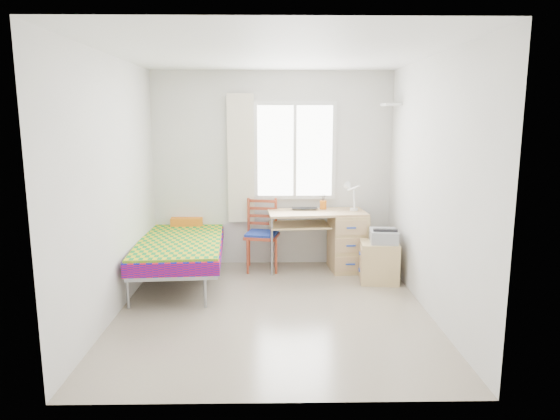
% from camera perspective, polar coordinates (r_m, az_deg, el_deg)
% --- Properties ---
extents(floor, '(3.50, 3.50, 0.00)m').
position_cam_1_polar(floor, '(5.34, -0.79, -11.31)').
color(floor, '#BCAD93').
rests_on(floor, ground).
extents(ceiling, '(3.50, 3.50, 0.00)m').
position_cam_1_polar(ceiling, '(5.00, -0.86, 17.55)').
color(ceiling, white).
rests_on(ceiling, wall_back).
extents(wall_back, '(3.20, 0.00, 3.20)m').
position_cam_1_polar(wall_back, '(6.75, -0.87, 4.64)').
color(wall_back, silver).
rests_on(wall_back, ground).
extents(wall_left, '(0.00, 3.50, 3.50)m').
position_cam_1_polar(wall_left, '(5.26, -18.56, 2.46)').
color(wall_left, silver).
rests_on(wall_left, ground).
extents(wall_right, '(0.00, 3.50, 3.50)m').
position_cam_1_polar(wall_right, '(5.26, 16.89, 2.56)').
color(wall_right, silver).
rests_on(wall_right, ground).
extents(window, '(1.10, 0.04, 1.30)m').
position_cam_1_polar(window, '(6.71, 1.71, 6.75)').
color(window, white).
rests_on(window, wall_back).
extents(curtain, '(0.35, 0.05, 1.70)m').
position_cam_1_polar(curtain, '(6.68, -4.49, 5.84)').
color(curtain, beige).
rests_on(curtain, wall_back).
extents(floating_shelf, '(0.20, 0.32, 0.03)m').
position_cam_1_polar(floating_shelf, '(6.54, 12.56, 11.67)').
color(floating_shelf, white).
rests_on(floating_shelf, wall_right).
extents(bed, '(1.14, 2.20, 0.93)m').
position_cam_1_polar(bed, '(6.36, -11.06, -3.70)').
color(bed, gray).
rests_on(bed, floor).
extents(desk, '(1.30, 0.68, 0.79)m').
position_cam_1_polar(desk, '(6.63, 7.10, -3.22)').
color(desk, tan).
rests_on(desk, floor).
extents(chair, '(0.48, 0.48, 0.94)m').
position_cam_1_polar(chair, '(6.60, -2.00, -2.28)').
color(chair, maroon).
rests_on(chair, floor).
extents(cabinet, '(0.50, 0.45, 0.50)m').
position_cam_1_polar(cabinet, '(6.24, 11.24, -5.87)').
color(cabinet, tan).
rests_on(cabinet, floor).
extents(printer, '(0.36, 0.40, 0.16)m').
position_cam_1_polar(printer, '(6.19, 11.75, -2.88)').
color(printer, '#94979C').
rests_on(printer, cabinet).
extents(laptop, '(0.34, 0.22, 0.03)m').
position_cam_1_polar(laptop, '(6.57, 2.86, 0.07)').
color(laptop, black).
rests_on(laptop, desk).
extents(pen_cup, '(0.11, 0.11, 0.11)m').
position_cam_1_polar(pen_cup, '(6.68, 4.95, 0.59)').
color(pen_cup, orange).
rests_on(pen_cup, desk).
extents(task_lamp, '(0.23, 0.32, 0.41)m').
position_cam_1_polar(task_lamp, '(6.46, 8.11, 1.97)').
color(task_lamp, white).
rests_on(task_lamp, desk).
extents(book, '(0.18, 0.25, 0.02)m').
position_cam_1_polar(book, '(6.51, 2.54, -1.91)').
color(book, gray).
rests_on(book, desk).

